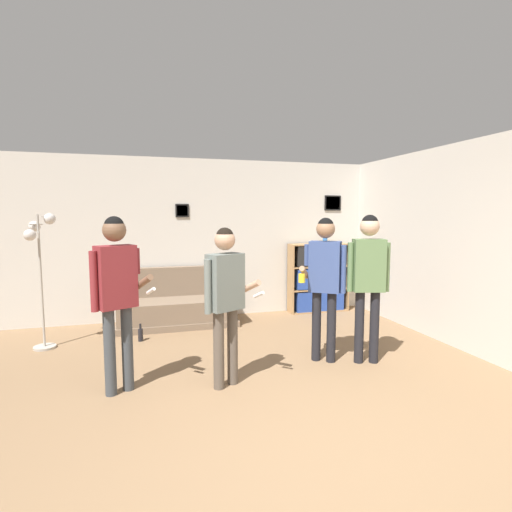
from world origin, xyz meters
TOP-DOWN VIEW (x-y plane):
  - ground_plane at (0.00, 0.00)m, footprint 20.00×20.00m
  - wall_back at (0.00, 4.60)m, footprint 8.03×0.08m
  - wall_right at (2.85, 2.28)m, footprint 0.06×6.97m
  - couch at (-0.65, 4.18)m, footprint 1.87×0.80m
  - bookshelf at (1.91, 4.38)m, footprint 1.10×0.30m
  - floor_lamp at (-2.44, 3.48)m, footprint 0.36×0.39m
  - person_player_foreground_left at (-1.41, 1.82)m, footprint 0.60×0.40m
  - person_player_foreground_center at (-0.36, 1.68)m, footprint 0.59×0.38m
  - person_watcher_holding_cup at (0.92, 2.05)m, footprint 0.59×0.37m
  - person_spectator_near_bookshelf at (1.39, 1.87)m, footprint 0.48×0.29m
  - bottle_on_floor at (-1.22, 3.44)m, footprint 0.07×0.07m
  - drinking_cup at (2.03, 4.38)m, footprint 0.08×0.08m

SIDE VIEW (x-z plane):
  - ground_plane at x=0.00m, z-range 0.00..0.00m
  - bottle_on_floor at x=-1.22m, z-range -0.03..0.22m
  - couch at x=-0.65m, z-range -0.16..0.74m
  - bookshelf at x=1.91m, z-range 0.00..1.24m
  - person_player_foreground_center at x=-0.36m, z-range 0.18..1.82m
  - person_watcher_holding_cup at x=0.92m, z-range 0.21..1.94m
  - person_player_foreground_left at x=-1.41m, z-range 0.21..1.96m
  - person_spectator_near_bookshelf at x=1.39m, z-range 0.21..1.98m
  - floor_lamp at x=-2.44m, z-range 0.36..2.14m
  - drinking_cup at x=2.03m, z-range 1.24..1.35m
  - wall_right at x=2.85m, z-range 0.00..2.70m
  - wall_back at x=0.00m, z-range 0.00..2.70m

